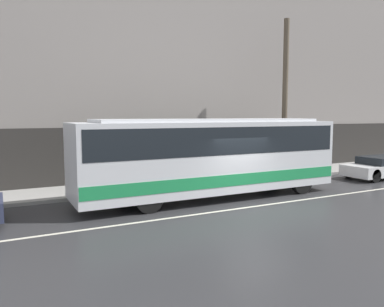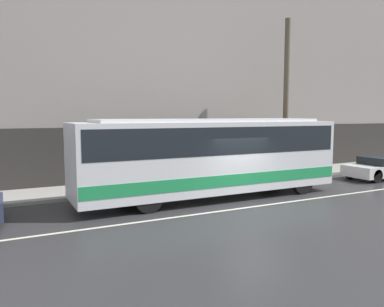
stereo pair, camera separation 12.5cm
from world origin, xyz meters
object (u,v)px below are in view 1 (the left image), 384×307
at_px(transit_bus, 211,154).
at_px(pedestrian_waiting, 149,167).
at_px(sedan_white_front, 383,167).
at_px(utility_pole_near, 285,98).

bearing_deg(transit_bus, pedestrian_waiting, 113.57).
relative_size(sedan_white_front, pedestrian_waiting, 2.71).
relative_size(transit_bus, pedestrian_waiting, 6.36).
xyz_separation_m(sedan_white_front, utility_pole_near, (-4.52, 2.78, 3.73)).
distance_m(utility_pole_near, pedestrian_waiting, 8.41).
bearing_deg(transit_bus, utility_pole_near, 23.99).
height_order(utility_pole_near, pedestrian_waiting, utility_pole_near).
xyz_separation_m(transit_bus, utility_pole_near, (6.25, 2.78, 2.49)).
relative_size(transit_bus, sedan_white_front, 2.34).
bearing_deg(transit_bus, sedan_white_front, 0.00).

